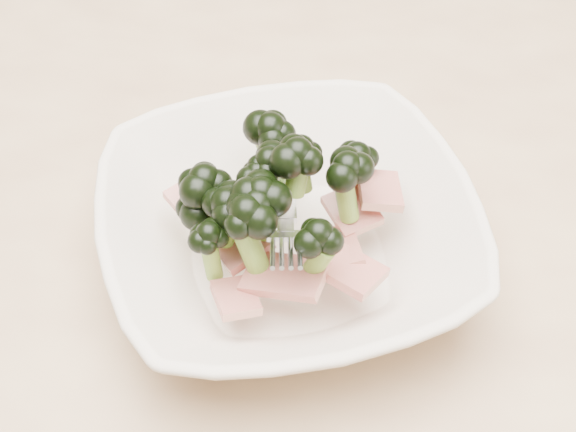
% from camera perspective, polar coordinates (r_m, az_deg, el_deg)
% --- Properties ---
extents(dining_table, '(1.20, 0.80, 0.75)m').
position_cam_1_polar(dining_table, '(0.70, -4.80, -6.93)').
color(dining_table, tan).
rests_on(dining_table, ground).
extents(broccoli_dish, '(0.35, 0.35, 0.12)m').
position_cam_1_polar(broccoli_dish, '(0.57, -0.16, -0.79)').
color(broccoli_dish, beige).
rests_on(broccoli_dish, dining_table).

